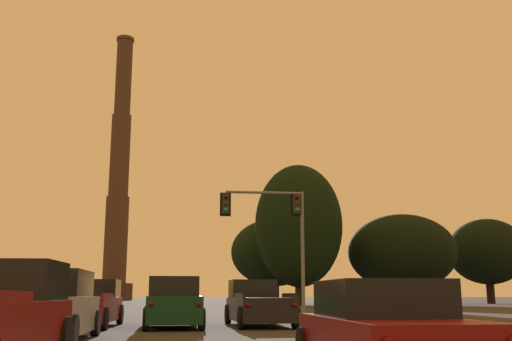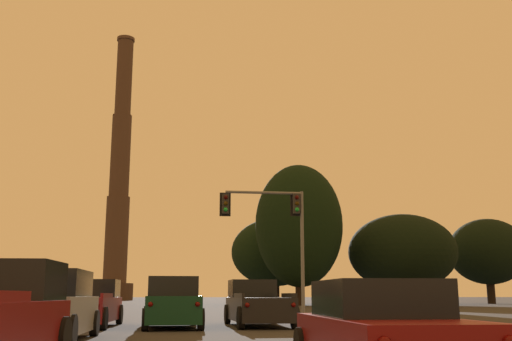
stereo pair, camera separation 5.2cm
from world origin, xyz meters
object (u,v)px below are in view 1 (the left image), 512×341
Objects in this scene: traffic_light_overhead_right at (276,221)px; suv_center_lane_front at (173,303)px; pickup_truck_right_lane_front at (258,305)px; smokestack at (118,192)px; pickup_truck_left_lane_front at (89,305)px; suv_left_lane_second at (50,306)px; sedan_right_lane_third at (385,332)px.

suv_center_lane_front is at bearing -124.15° from traffic_light_overhead_right.
smokestack is at bearing 97.17° from pickup_truck_right_lane_front.
suv_left_lane_second reaches higher than pickup_truck_left_lane_front.
suv_center_lane_front is at bearing -19.58° from pickup_truck_left_lane_front.
pickup_truck_right_lane_front is 3.52m from suv_center_lane_front.
pickup_truck_left_lane_front is 1.13× the size of suv_left_lane_second.
suv_left_lane_second is at bearing -88.05° from pickup_truck_left_lane_front.
smokestack reaches higher than sedan_right_lane_third.
pickup_truck_right_lane_front is at bearing 91.10° from sedan_right_lane_third.
suv_left_lane_second is at bearing 130.21° from sedan_right_lane_third.
sedan_right_lane_third is at bearing -91.91° from pickup_truck_right_lane_front.
suv_left_lane_second is 0.08× the size of smokestack.
pickup_truck_right_lane_front is at bearing 15.74° from suv_center_lane_front.
smokestack is (-18.54, 103.26, 18.58)m from traffic_light_overhead_right.
sedan_right_lane_third is (-0.12, -15.27, -0.14)m from pickup_truck_right_lane_front.
pickup_truck_right_lane_front is 0.84× the size of traffic_light_overhead_right.
traffic_light_overhead_right reaches higher than suv_left_lane_second.
sedan_right_lane_third is at bearing -82.47° from smokestack.
suv_center_lane_front is 0.08× the size of smokestack.
traffic_light_overhead_right is at bearing 39.10° from pickup_truck_left_lane_front.
suv_left_lane_second is at bearing -119.62° from suv_center_lane_front.
suv_left_lane_second is (-6.42, 8.03, 0.23)m from sedan_right_lane_third.
smokestack reaches higher than pickup_truck_left_lane_front.
sedan_right_lane_third is at bearing -50.69° from suv_left_lane_second.
suv_center_lane_front is (3.22, -1.26, 0.09)m from pickup_truck_left_lane_front.
pickup_truck_right_lane_front is 15.27m from sedan_right_lane_third.
smokestack reaches higher than suv_left_lane_second.
suv_center_lane_front reaches higher than sedan_right_lane_third.
traffic_light_overhead_right is at bearing 53.66° from suv_center_lane_front.
smokestack is at bearing 100.18° from traffic_light_overhead_right.
suv_center_lane_front is at bearing -163.52° from pickup_truck_right_lane_front.
pickup_truck_left_lane_front is 11.41m from traffic_light_overhead_right.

